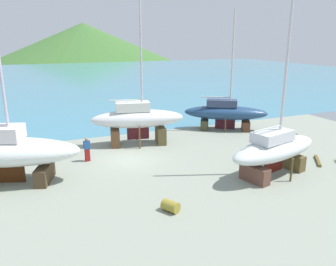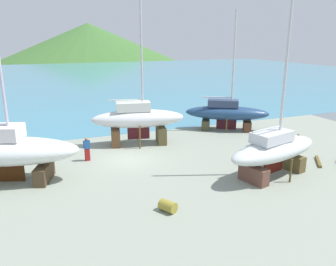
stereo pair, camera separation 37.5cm
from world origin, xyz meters
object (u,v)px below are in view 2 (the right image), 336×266
sailboat_small_center (138,119)px  sailboat_large_starboard (274,149)px  sailboat_far_slipway (226,113)px  worker (87,149)px  barrel_tipped_right (168,206)px  sailboat_mid_port (3,150)px

sailboat_small_center → sailboat_large_starboard: 11.29m
sailboat_far_slipway → sailboat_large_starboard: (-3.11, -10.80, 0.08)m
sailboat_small_center → worker: (-4.53, -2.42, -1.24)m
sailboat_small_center → sailboat_large_starboard: (6.04, -9.54, -0.38)m
sailboat_far_slipway → barrel_tipped_right: sailboat_far_slipway is taller
sailboat_small_center → barrel_tipped_right: sailboat_small_center is taller
worker → sailboat_large_starboard: bearing=-132.4°
sailboat_far_slipway → barrel_tipped_right: size_ratio=12.78×
sailboat_mid_port → sailboat_large_starboard: size_ratio=1.08×
sailboat_far_slipway → sailboat_large_starboard: bearing=-75.1°
sailboat_mid_port → barrel_tipped_right: sailboat_mid_port is taller
sailboat_far_slipway → worker: (-13.68, -3.68, -0.77)m
sailboat_far_slipway → barrel_tipped_right: bearing=-100.2°
sailboat_mid_port → sailboat_large_starboard: (15.74, -5.27, -0.25)m
sailboat_large_starboard → sailboat_small_center: bearing=108.4°
worker → sailboat_far_slipway: bearing=-83.4°
sailboat_small_center → sailboat_far_slipway: (9.15, 1.26, -0.46)m
sailboat_small_center → barrel_tipped_right: (-1.88, -11.36, -1.84)m
sailboat_large_starboard → sailboat_far_slipway: bearing=60.0°
sailboat_mid_port → sailboat_small_center: 10.60m
sailboat_small_center → worker: size_ratio=7.00×
sailboat_mid_port → worker: bearing=38.4°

